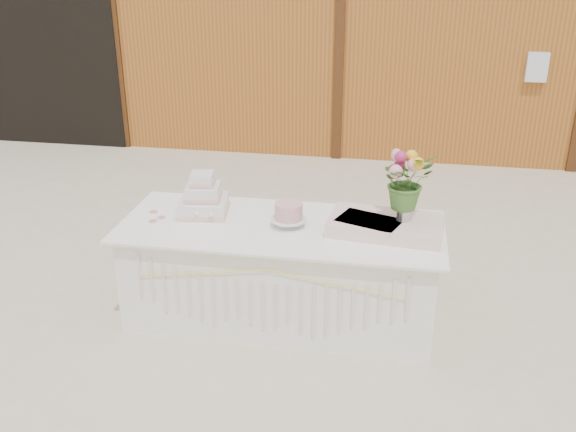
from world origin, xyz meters
name	(u,v)px	position (x,y,z in m)	size (l,w,h in m)	color
ground	(281,315)	(0.00, 0.00, 0.00)	(80.00, 80.00, 0.00)	beige
barn	(353,13)	(-0.01, 5.99, 1.68)	(12.60, 4.60, 3.30)	#9E5C21
cake_table	(281,272)	(0.00, 0.00, 0.39)	(2.40, 1.00, 0.77)	white
wedding_cake	(204,200)	(-0.63, 0.13, 0.88)	(0.41, 0.41, 0.33)	silver
pink_cake_stand	(289,214)	(0.06, -0.01, 0.88)	(0.26, 0.26, 0.19)	silver
satin_runner	(386,225)	(0.77, 0.03, 0.82)	(0.81, 0.47, 0.10)	beige
flower_vase	(404,211)	(0.89, 0.03, 0.94)	(0.11, 0.11, 0.14)	silver
bouquet	(407,174)	(0.89, 0.03, 1.22)	(0.37, 0.32, 0.41)	#416B2B
loose_flowers	(159,214)	(-0.96, 0.03, 0.78)	(0.13, 0.31, 0.02)	#D2808F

